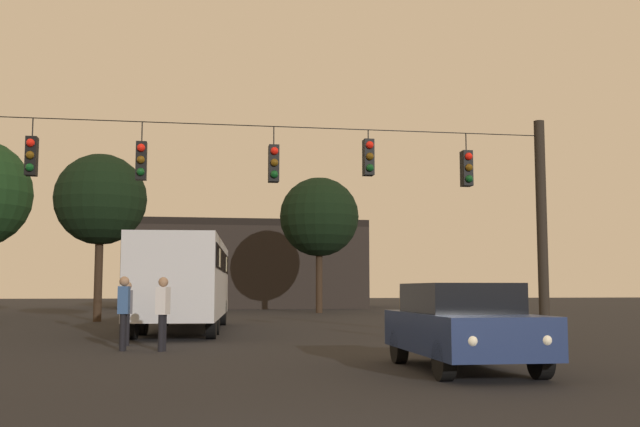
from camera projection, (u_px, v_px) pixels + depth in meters
name	position (u px, v px, depth m)	size (l,w,h in m)	color
ground_plane	(232.00, 324.00, 30.68)	(168.00, 168.00, 0.00)	black
overhead_signal_span	(259.00, 203.00, 19.07)	(15.62, 0.44, 5.99)	black
city_bus	(186.00, 276.00, 25.62)	(3.33, 11.16, 3.00)	#B7BCC6
car_near_right	(462.00, 325.00, 13.25)	(1.90, 4.37, 1.52)	navy
pedestrian_crossing_left	(406.00, 308.00, 21.85)	(0.31, 0.40, 1.57)	black
pedestrian_crossing_center	(163.00, 309.00, 17.25)	(0.33, 0.41, 1.69)	black
pedestrian_crossing_right	(127.00, 310.00, 19.01)	(0.30, 0.40, 1.60)	black
pedestrian_near_bus	(124.00, 308.00, 17.42)	(0.26, 0.37, 1.71)	black
corner_building	(243.00, 266.00, 58.57)	(17.37, 12.23, 6.37)	black
tree_behind_building	(101.00, 200.00, 33.31)	(4.04, 4.04, 7.39)	#2D2116
tree_right_far	(319.00, 217.00, 45.03)	(4.73, 4.73, 8.08)	#2D2116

